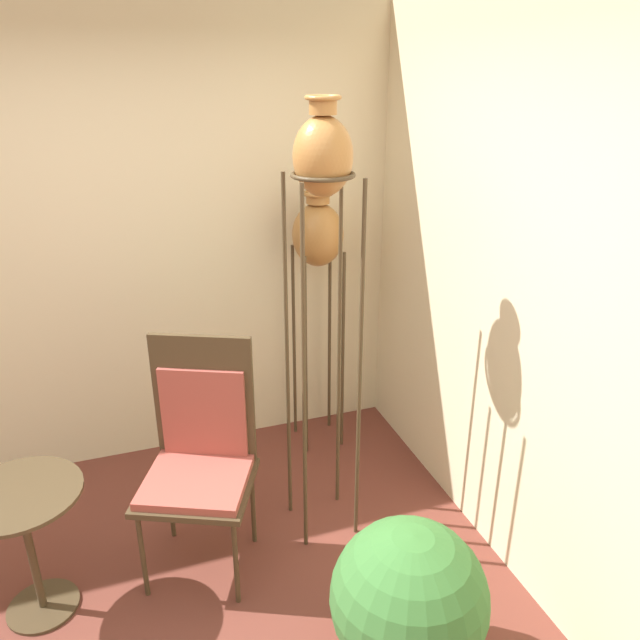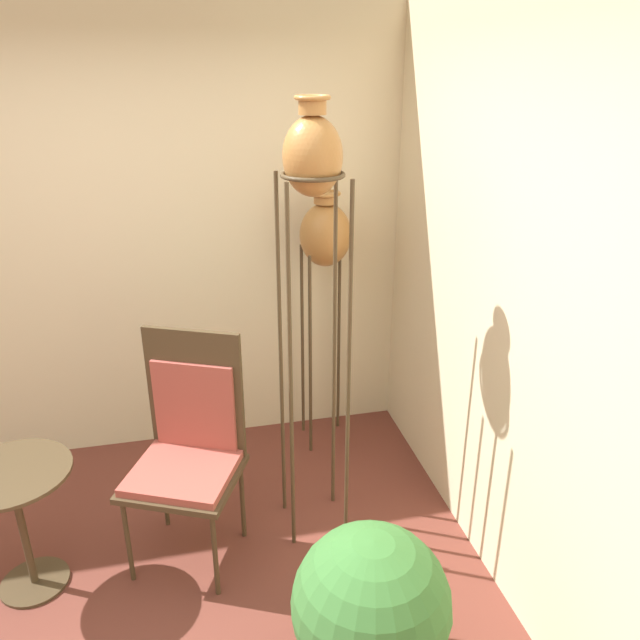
% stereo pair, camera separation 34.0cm
% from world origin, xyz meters
% --- Properties ---
extents(wall_back, '(7.50, 0.06, 2.70)m').
position_xyz_m(wall_back, '(0.00, 1.78, 1.35)').
color(wall_back, beige).
rests_on(wall_back, ground_plane).
extents(wall_right, '(0.06, 7.50, 2.70)m').
position_xyz_m(wall_right, '(1.78, 0.00, 1.35)').
color(wall_right, beige).
rests_on(wall_right, ground_plane).
extents(vase_stand_tall, '(0.30, 0.30, 2.21)m').
position_xyz_m(vase_stand_tall, '(0.99, 0.74, 1.86)').
color(vase_stand_tall, '#473823').
rests_on(vase_stand_tall, ground_plane).
extents(vase_stand_medium, '(0.30, 0.30, 1.65)m').
position_xyz_m(vase_stand_medium, '(1.23, 1.51, 1.36)').
color(vase_stand_medium, '#473823').
rests_on(vase_stand_medium, ground_plane).
extents(chair, '(0.66, 0.64, 1.17)m').
position_xyz_m(chair, '(0.36, 0.71, 0.64)').
color(chair, '#473823').
rests_on(chair, ground_plane).
extents(side_table, '(0.53, 0.53, 0.65)m').
position_xyz_m(side_table, '(-0.43, 0.60, 0.48)').
color(side_table, '#473823').
rests_on(side_table, ground_plane).
extents(potted_plant, '(0.61, 0.61, 0.74)m').
position_xyz_m(potted_plant, '(0.99, -0.26, 0.39)').
color(potted_plant, olive).
rests_on(potted_plant, ground_plane).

